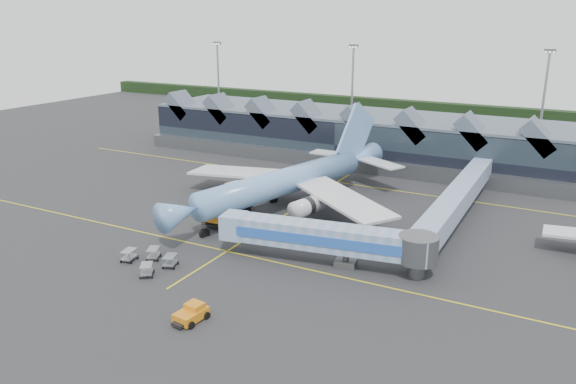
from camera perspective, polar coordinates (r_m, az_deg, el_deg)
The scene contains 10 objects.
ground at distance 79.59m, azimuth -2.99°, elevation -4.01°, with size 260.00×260.00×0.00m, color #2A2A2D.
taxi_stripes at distance 87.77m, azimuth 0.36°, elevation -1.91°, with size 120.00×60.00×0.01m.
tree_line_far at distance 179.65m, azimuth 15.50°, elevation 8.09°, with size 260.00×4.00×4.00m, color black.
terminal at distance 121.40m, azimuth 6.48°, elevation 5.80°, with size 90.00×22.25×12.52m.
light_masts at distance 128.47m, azimuth 20.23°, elevation 8.93°, with size 132.40×42.56×22.45m.
main_airliner at distance 88.19m, azimuth 0.18°, elevation 1.21°, with size 39.62×46.46×15.13m.
jet_bridge at distance 67.89m, azimuth 4.94°, elevation -4.82°, with size 26.74×7.81×5.23m.
fuel_truck at distance 84.23m, azimuth -5.96°, elevation -1.36°, with size 3.54×11.06×3.69m.
pushback_tug at distance 57.90m, azimuth -9.79°, elevation -12.08°, with size 2.74×3.98×1.68m.
baggage_carts at distance 70.67m, azimuth -13.85°, elevation -6.66°, with size 7.43×6.51×1.44m.
Camera 1 is at (38.42, -63.41, 28.95)m, focal length 35.00 mm.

